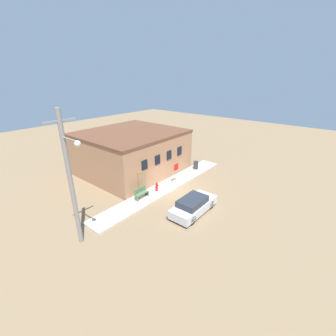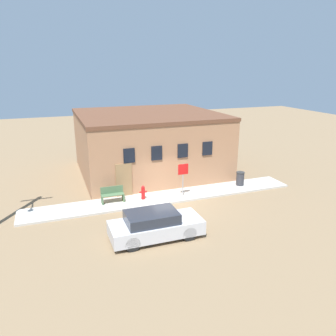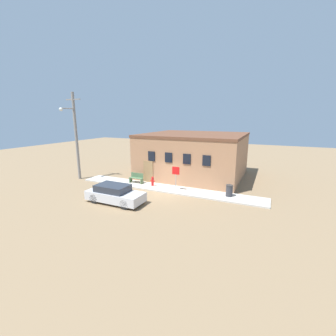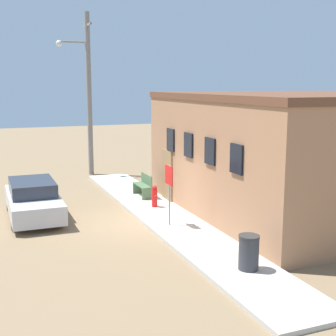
{
  "view_description": "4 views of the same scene",
  "coord_description": "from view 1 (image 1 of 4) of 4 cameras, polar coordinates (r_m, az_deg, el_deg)",
  "views": [
    {
      "loc": [
        -15.11,
        -11.54,
        10.1
      ],
      "look_at": [
        0.21,
        1.0,
        1.94
      ],
      "focal_mm": 24.0,
      "sensor_mm": 36.0,
      "label": 1
    },
    {
      "loc": [
        -6.35,
        -16.76,
        7.8
      ],
      "look_at": [
        0.21,
        1.0,
        1.94
      ],
      "focal_mm": 35.0,
      "sensor_mm": 36.0,
      "label": 2
    },
    {
      "loc": [
        8.17,
        -16.17,
        6.24
      ],
      "look_at": [
        0.21,
        1.0,
        1.94
      ],
      "focal_mm": 24.0,
      "sensor_mm": 36.0,
      "label": 3
    },
    {
      "loc": [
        15.41,
        -5.05,
        4.87
      ],
      "look_at": [
        0.21,
        1.0,
        1.94
      ],
      "focal_mm": 50.0,
      "sensor_mm": 36.0,
      "label": 4
    }
  ],
  "objects": [
    {
      "name": "fire_hydrant",
      "position": [
        20.95,
        -2.87,
        -4.76
      ],
      "size": [
        0.47,
        0.22,
        0.85
      ],
      "color": "red",
      "rests_on": "sidewalk"
    },
    {
      "name": "stop_sign",
      "position": [
        22.02,
        2.05,
        -0.43
      ],
      "size": [
        0.66,
        0.06,
        2.06
      ],
      "color": "gray",
      "rests_on": "sidewalk"
    },
    {
      "name": "brick_building",
      "position": [
        25.34,
        -9.27,
        4.12
      ],
      "size": [
        10.14,
        9.44,
        4.55
      ],
      "color": "#A87551",
      "rests_on": "ground"
    },
    {
      "name": "utility_pole",
      "position": [
        14.18,
        -23.44,
        -2.55
      ],
      "size": [
        1.8,
        1.77,
        8.59
      ],
      "color": "gray",
      "rests_on": "ground"
    },
    {
      "name": "trash_bin",
      "position": [
        25.99,
        7.09,
        0.74
      ],
      "size": [
        0.55,
        0.55,
        0.92
      ],
      "color": "#333338",
      "rests_on": "sidewalk"
    },
    {
      "name": "sidewalk",
      "position": [
        22.06,
        -0.34,
        -4.68
      ],
      "size": [
        17.01,
        2.01,
        0.12
      ],
      "color": "#BCB7AD",
      "rests_on": "ground"
    },
    {
      "name": "bench",
      "position": [
        19.89,
        -6.78,
        -6.39
      ],
      "size": [
        1.33,
        0.44,
        0.95
      ],
      "color": "#4C6B47",
      "rests_on": "sidewalk"
    },
    {
      "name": "parked_car",
      "position": [
        18.0,
        6.47,
        -9.4
      ],
      "size": [
        4.38,
        1.77,
        1.35
      ],
      "color": "black",
      "rests_on": "ground"
    },
    {
      "name": "ground_plane",
      "position": [
        21.53,
        1.72,
        -5.59
      ],
      "size": [
        80.0,
        80.0,
        0.0
      ],
      "primitive_type": "plane",
      "color": "#846B4C"
    }
  ]
}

